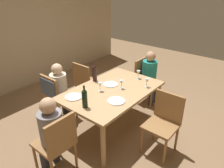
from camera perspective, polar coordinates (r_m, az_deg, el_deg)
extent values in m
plane|color=#846647|center=(3.89, 0.00, -11.45)|extent=(10.00, 10.00, 0.00)
cube|color=tan|center=(5.36, -23.84, 12.93)|extent=(6.40, 0.12, 2.70)
cube|color=tan|center=(3.49, 0.00, -1.77)|extent=(1.64, 1.06, 0.04)
cylinder|color=tan|center=(3.00, -2.34, -16.11)|extent=(0.07, 0.07, 0.72)
cylinder|color=tan|center=(4.02, 11.99, -4.62)|extent=(0.07, 0.07, 0.72)
cylinder|color=tan|center=(3.55, -13.73, -9.32)|extent=(0.07, 0.07, 0.72)
cylinder|color=tan|center=(4.44, 1.52, -0.87)|extent=(0.07, 0.07, 0.72)
cylinder|color=olive|center=(4.69, 12.65, -1.92)|extent=(0.04, 0.04, 0.44)
cylinder|color=olive|center=(4.39, 10.33, -3.73)|extent=(0.04, 0.04, 0.44)
cylinder|color=olive|center=(4.85, 8.70, -0.61)|extent=(0.04, 0.04, 0.44)
cylinder|color=olive|center=(4.56, 6.20, -2.27)|extent=(0.04, 0.04, 0.44)
cube|color=olive|center=(4.51, 9.69, 0.60)|extent=(0.44, 0.44, 0.04)
cube|color=olive|center=(4.51, 7.73, 4.05)|extent=(0.44, 0.04, 0.44)
cylinder|color=olive|center=(3.20, -19.74, -18.08)|extent=(0.04, 0.04, 0.44)
cylinder|color=olive|center=(3.34, -14.11, -15.00)|extent=(0.04, 0.04, 0.44)
cylinder|color=olive|center=(3.11, -9.60, -18.19)|extent=(0.04, 0.04, 0.44)
cube|color=olive|center=(2.98, -15.28, -14.87)|extent=(0.44, 0.44, 0.04)
cube|color=olive|center=(2.70, -13.29, -12.96)|extent=(0.44, 0.04, 0.44)
cylinder|color=olive|center=(4.34, -12.87, -4.35)|extent=(0.04, 0.04, 0.44)
cylinder|color=olive|center=(4.09, -9.50, -6.11)|extent=(0.04, 0.04, 0.44)
cylinder|color=olive|center=(4.16, -16.94, -6.32)|extent=(0.04, 0.04, 0.44)
cylinder|color=olive|center=(3.89, -13.69, -8.33)|extent=(0.04, 0.04, 0.44)
cube|color=olive|center=(4.00, -13.60, -3.31)|extent=(0.44, 0.44, 0.04)
cube|color=olive|center=(3.79, -16.34, -1.26)|extent=(0.04, 0.44, 0.44)
cube|color=#4C5B75|center=(3.78, -16.38, -0.96)|extent=(0.07, 0.40, 0.31)
cylinder|color=olive|center=(3.19, 13.88, -17.23)|extent=(0.04, 0.04, 0.44)
cylinder|color=olive|center=(3.31, 7.84, -14.68)|extent=(0.04, 0.04, 0.44)
cylinder|color=olive|center=(3.47, 16.78, -13.64)|extent=(0.04, 0.04, 0.44)
cylinder|color=olive|center=(3.58, 11.15, -11.46)|extent=(0.04, 0.04, 0.44)
cube|color=olive|center=(3.23, 12.83, -10.93)|extent=(0.44, 0.44, 0.04)
cube|color=olive|center=(3.25, 14.88, -5.81)|extent=(0.04, 0.44, 0.44)
cylinder|color=olive|center=(4.76, -6.00, -0.96)|extent=(0.04, 0.04, 0.44)
cylinder|color=olive|center=(4.53, -2.58, -2.34)|extent=(0.04, 0.04, 0.44)
cylinder|color=olive|center=(4.54, -9.38, -2.63)|extent=(0.04, 0.04, 0.44)
cylinder|color=olive|center=(4.29, -5.97, -4.20)|extent=(0.04, 0.04, 0.44)
cube|color=olive|center=(4.41, -6.13, 0.24)|extent=(0.44, 0.44, 0.04)
cube|color=olive|center=(4.19, -8.21, 2.28)|extent=(0.04, 0.44, 0.44)
cylinder|color=#33333D|center=(4.63, 11.51, -2.08)|extent=(0.11, 0.11, 0.46)
cylinder|color=#33333D|center=(4.49, 10.42, -2.91)|extent=(0.11, 0.11, 0.46)
cylinder|color=teal|center=(4.42, 9.91, 3.25)|extent=(0.30, 0.30, 0.45)
sphere|color=tan|center=(4.31, 10.24, 7.25)|extent=(0.20, 0.20, 0.20)
cylinder|color=#33333D|center=(3.19, -17.72, -17.57)|extent=(0.11, 0.11, 0.46)
cylinder|color=#33333D|center=(3.26, -15.01, -16.07)|extent=(0.11, 0.11, 0.46)
cylinder|color=gray|center=(2.84, -15.83, -11.31)|extent=(0.30, 0.30, 0.46)
sphere|color=tan|center=(2.66, -16.69, -5.56)|extent=(0.20, 0.20, 0.20)
cylinder|color=#33333D|center=(4.24, -12.58, -4.98)|extent=(0.11, 0.11, 0.46)
cylinder|color=#33333D|center=(4.12, -11.05, -5.80)|extent=(0.11, 0.11, 0.46)
cylinder|color=beige|center=(3.90, -13.94, -0.47)|extent=(0.29, 0.29, 0.44)
sphere|color=beige|center=(3.77, -14.45, 3.87)|extent=(0.19, 0.19, 0.19)
cylinder|color=black|center=(2.99, -7.25, -4.31)|extent=(0.08, 0.08, 0.22)
sphere|color=black|center=(2.93, -7.38, -2.23)|extent=(0.08, 0.08, 0.08)
cylinder|color=black|center=(2.90, -7.45, -1.26)|extent=(0.03, 0.03, 0.09)
cylinder|color=black|center=(3.75, -4.62, 2.50)|extent=(0.08, 0.08, 0.24)
sphere|color=black|center=(3.69, -4.69, 4.39)|extent=(0.08, 0.08, 0.08)
cylinder|color=black|center=(3.67, -4.72, 5.23)|extent=(0.03, 0.03, 0.10)
cylinder|color=silver|center=(3.53, 2.48, -1.12)|extent=(0.06, 0.06, 0.00)
cylinder|color=silver|center=(3.51, 2.49, -0.58)|extent=(0.01, 0.01, 0.07)
cone|color=silver|center=(3.48, 2.51, 0.49)|extent=(0.07, 0.07, 0.07)
cylinder|color=silver|center=(3.45, -3.16, -1.81)|extent=(0.06, 0.06, 0.00)
cylinder|color=silver|center=(3.43, -3.17, -1.27)|extent=(0.01, 0.01, 0.07)
cone|color=silver|center=(3.40, -3.20, -0.18)|extent=(0.07, 0.07, 0.07)
cylinder|color=silver|center=(3.62, 9.15, -0.68)|extent=(0.06, 0.06, 0.00)
cylinder|color=silver|center=(3.60, 9.19, -0.15)|extent=(0.01, 0.01, 0.07)
cone|color=silver|center=(3.57, 9.27, 0.89)|extent=(0.07, 0.07, 0.07)
cylinder|color=silver|center=(3.91, 6.94, 1.58)|extent=(0.06, 0.06, 0.00)
cylinder|color=silver|center=(3.90, 6.97, 2.07)|extent=(0.01, 0.01, 0.07)
cone|color=silver|center=(3.87, 7.03, 3.06)|extent=(0.07, 0.07, 0.07)
cylinder|color=white|center=(3.64, -0.42, -0.06)|extent=(0.25, 0.25, 0.01)
cylinder|color=silver|center=(3.31, -10.19, -3.36)|extent=(0.27, 0.27, 0.01)
cylinder|color=white|center=(3.15, 1.12, -4.52)|extent=(0.26, 0.26, 0.01)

